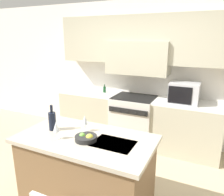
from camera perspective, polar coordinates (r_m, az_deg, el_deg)
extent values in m
cube|color=silver|center=(4.37, 7.62, 6.68)|extent=(10.00, 0.06, 2.70)
cube|color=#B2AD93|center=(4.13, 7.05, 14.91)|extent=(3.10, 0.34, 0.85)
cube|color=#B2AD93|center=(4.12, 6.77, 10.38)|extent=(1.16, 0.40, 0.60)
cube|color=#B2AD93|center=(4.68, -5.50, -4.02)|extent=(1.16, 0.62, 0.90)
cube|color=white|center=(4.54, -5.66, 1.53)|extent=(1.16, 0.62, 0.03)
cube|color=#B2AD93|center=(4.10, 18.78, -7.73)|extent=(1.16, 0.62, 0.90)
cube|color=white|center=(3.95, 19.36, -1.48)|extent=(1.16, 0.62, 0.03)
cube|color=beige|center=(4.27, 5.69, -5.84)|extent=(0.79, 0.66, 0.92)
cube|color=black|center=(4.12, 5.87, 0.23)|extent=(0.76, 0.61, 0.01)
cube|color=black|center=(3.87, 4.09, -3.45)|extent=(0.72, 0.02, 0.09)
cylinder|color=black|center=(3.97, -0.11, -2.89)|extent=(0.04, 0.02, 0.04)
cylinder|color=black|center=(3.91, 1.93, -3.20)|extent=(0.04, 0.02, 0.04)
cylinder|color=black|center=(3.86, 4.02, -3.50)|extent=(0.04, 0.02, 0.04)
cylinder|color=black|center=(3.81, 6.18, -3.82)|extent=(0.04, 0.02, 0.04)
cylinder|color=black|center=(3.76, 8.39, -4.13)|extent=(0.04, 0.02, 0.04)
cube|color=#B7B7BC|center=(3.91, 18.36, 1.31)|extent=(0.48, 0.40, 0.35)
cube|color=black|center=(3.71, 17.28, 0.69)|extent=(0.37, 0.01, 0.28)
cube|color=brown|center=(2.74, -6.61, -19.47)|extent=(1.44, 0.77, 0.90)
cube|color=#B2A893|center=(2.50, -6.95, -10.60)|extent=(1.54, 0.84, 0.04)
cube|color=#2D2D30|center=(2.34, 0.37, -11.91)|extent=(0.44, 0.32, 0.01)
cylinder|color=#B2B2B7|center=(2.50, 2.24, -10.00)|extent=(0.02, 0.02, 0.00)
cylinder|color=black|center=(2.71, -15.32, -5.86)|extent=(0.09, 0.09, 0.22)
cylinder|color=black|center=(2.66, -15.56, -2.73)|extent=(0.03, 0.03, 0.09)
cylinder|color=white|center=(2.51, -14.20, -10.19)|extent=(0.06, 0.06, 0.01)
cylinder|color=white|center=(2.50, -14.26, -9.30)|extent=(0.01, 0.01, 0.08)
cone|color=white|center=(2.46, -14.41, -7.27)|extent=(0.07, 0.07, 0.11)
cylinder|color=white|center=(2.65, -7.03, -8.44)|extent=(0.06, 0.06, 0.01)
cylinder|color=white|center=(2.63, -7.06, -7.60)|extent=(0.01, 0.01, 0.08)
cone|color=white|center=(2.59, -7.13, -5.65)|extent=(0.07, 0.07, 0.11)
cylinder|color=black|center=(2.41, -6.82, -10.34)|extent=(0.24, 0.24, 0.05)
sphere|color=#66A83D|center=(2.43, -7.76, -9.76)|extent=(0.07, 0.07, 0.07)
sphere|color=gold|center=(2.38, -5.89, -10.24)|extent=(0.08, 0.08, 0.08)
cylinder|color=#194723|center=(4.44, -1.97, 2.22)|extent=(0.06, 0.06, 0.11)
cylinder|color=#194723|center=(4.42, -1.98, 3.24)|extent=(0.02, 0.02, 0.05)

